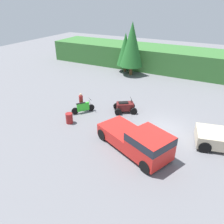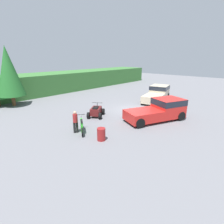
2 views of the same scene
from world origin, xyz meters
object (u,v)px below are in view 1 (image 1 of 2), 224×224
pickup_truck_red (139,140)px  dirt_bike (83,108)px  rider_person (81,101)px  steel_barrel (69,118)px  quad_atv (125,107)px

pickup_truck_red → dirt_bike: 7.28m
pickup_truck_red → dirt_bike: (-6.58, 3.08, -0.50)m
rider_person → dirt_bike: bearing=-97.9°
dirt_bike → steel_barrel: (0.04, -2.07, -0.05)m
rider_person → steel_barrel: (0.40, -2.33, -0.49)m
quad_atv → steel_barrel: quad_atv is taller
dirt_bike → rider_person: bearing=90.4°
pickup_truck_red → quad_atv: size_ratio=2.42×
pickup_truck_red → steel_barrel: size_ratio=6.65×
quad_atv → rider_person: size_ratio=1.41×
dirt_bike → rider_person: size_ratio=1.05×
pickup_truck_red → rider_person: 7.71m
pickup_truck_red → steel_barrel: bearing=-164.6°
quad_atv → dirt_bike: bearing=176.8°
pickup_truck_red → steel_barrel: 6.65m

